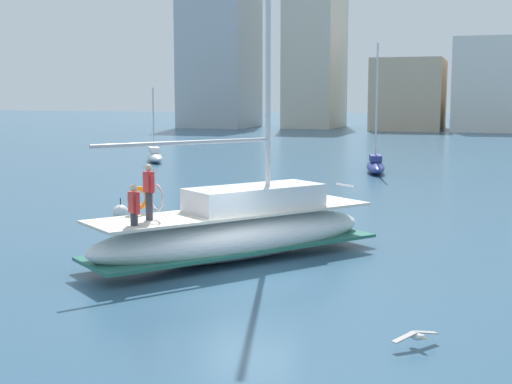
{
  "coord_description": "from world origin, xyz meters",
  "views": [
    {
      "loc": [
        6.11,
        -18.22,
        4.9
      ],
      "look_at": [
        -1.09,
        3.91,
        1.8
      ],
      "focal_mm": 50.29,
      "sensor_mm": 36.0,
      "label": 1
    }
  ],
  "objects_px": {
    "moored_sloop_near": "(376,165)",
    "seagull": "(416,336)",
    "main_sailboat": "(238,229)",
    "moored_sloop_far": "(155,156)",
    "mooring_buoy": "(121,213)"
  },
  "relations": [
    {
      "from": "moored_sloop_near",
      "to": "seagull",
      "type": "relative_size",
      "value": 8.92
    },
    {
      "from": "main_sailboat",
      "to": "moored_sloop_far",
      "type": "xyz_separation_m",
      "value": [
        -16.79,
        28.68,
        -0.43
      ]
    },
    {
      "from": "moored_sloop_near",
      "to": "moored_sloop_far",
      "type": "relative_size",
      "value": 1.49
    },
    {
      "from": "moored_sloop_near",
      "to": "seagull",
      "type": "bearing_deg",
      "value": -80.02
    },
    {
      "from": "seagull",
      "to": "mooring_buoy",
      "type": "height_order",
      "value": "mooring_buoy"
    },
    {
      "from": "moored_sloop_far",
      "to": "mooring_buoy",
      "type": "xyz_separation_m",
      "value": [
        9.73,
        -23.07,
        -0.28
      ]
    },
    {
      "from": "main_sailboat",
      "to": "mooring_buoy",
      "type": "xyz_separation_m",
      "value": [
        -7.06,
        5.61,
        -0.71
      ]
    },
    {
      "from": "moored_sloop_near",
      "to": "moored_sloop_far",
      "type": "xyz_separation_m",
      "value": [
        -17.06,
        2.71,
        -0.07
      ]
    },
    {
      "from": "moored_sloop_far",
      "to": "seagull",
      "type": "height_order",
      "value": "moored_sloop_far"
    },
    {
      "from": "moored_sloop_near",
      "to": "mooring_buoy",
      "type": "xyz_separation_m",
      "value": [
        -7.33,
        -20.36,
        -0.35
      ]
    },
    {
      "from": "main_sailboat",
      "to": "mooring_buoy",
      "type": "bearing_deg",
      "value": 141.55
    },
    {
      "from": "mooring_buoy",
      "to": "moored_sloop_near",
      "type": "bearing_deg",
      "value": 70.2
    },
    {
      "from": "seagull",
      "to": "mooring_buoy",
      "type": "relative_size",
      "value": 1.01
    },
    {
      "from": "main_sailboat",
      "to": "mooring_buoy",
      "type": "height_order",
      "value": "main_sailboat"
    },
    {
      "from": "moored_sloop_near",
      "to": "moored_sloop_far",
      "type": "height_order",
      "value": "moored_sloop_near"
    }
  ]
}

